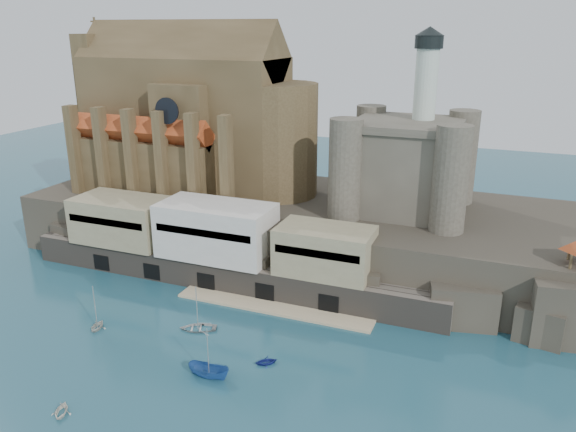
% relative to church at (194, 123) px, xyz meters
% --- Properties ---
extents(ground, '(300.00, 300.00, 0.00)m').
position_rel_church_xyz_m(ground, '(24.13, -41.85, -22.13)').
color(ground, '#1A4758').
rests_on(ground, ground).
extents(promontory, '(100.00, 36.00, 10.00)m').
position_rel_church_xyz_m(promontory, '(23.94, -2.48, -17.20)').
color(promontory, '#2B2720').
rests_on(promontory, ground).
extents(quay, '(70.00, 12.00, 13.05)m').
position_rel_church_xyz_m(quay, '(13.94, -18.78, -16.06)').
color(quay, '#5F564C').
rests_on(quay, ground).
extents(church, '(47.00, 25.93, 30.51)m').
position_rel_church_xyz_m(church, '(0.00, 0.00, 0.00)').
color(church, '#4B3B23').
rests_on(church, promontory).
extents(castle_keep, '(21.20, 21.20, 29.30)m').
position_rel_church_xyz_m(castle_keep, '(40.21, -0.78, -3.81)').
color(castle_keep, '#4D483C').
rests_on(castle_keep, promontory).
extents(rock_outcrop, '(14.50, 10.50, 8.70)m').
position_rel_church_xyz_m(rock_outcrop, '(66.13, -16.01, -18.11)').
color(rock_outcrop, '#2B2720').
rests_on(rock_outcrop, ground).
extents(boat_1, '(2.97, 2.52, 2.95)m').
position_rel_church_xyz_m(boat_1, '(14.39, -53.97, -22.13)').
color(boat_1, silver).
rests_on(boat_1, ground).
extents(boat_2, '(2.07, 2.01, 5.35)m').
position_rel_church_xyz_m(boat_2, '(25.75, -42.29, -22.13)').
color(boat_2, '#2758A0').
rests_on(boat_2, ground).
extents(boat_4, '(2.94, 2.12, 3.09)m').
position_rel_church_xyz_m(boat_4, '(6.07, -38.11, -22.13)').
color(boat_4, beige).
rests_on(boat_4, ground).
extents(boat_6, '(2.37, 3.75, 5.07)m').
position_rel_church_xyz_m(boat_6, '(18.94, -33.17, -22.13)').
color(boat_6, beige).
rests_on(boat_6, ground).
extents(boat_7, '(2.58, 2.76, 2.74)m').
position_rel_church_xyz_m(boat_7, '(30.93, -37.35, -22.13)').
color(boat_7, navy).
rests_on(boat_7, ground).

